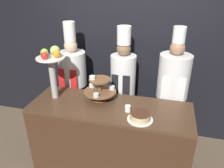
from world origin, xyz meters
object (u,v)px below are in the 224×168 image
cup_white (128,108)px  chef_left (73,79)px  cake_round (140,116)px  chef_center_right (172,88)px  fruit_pedestal (52,63)px  chef_center_left (123,83)px  tiered_stand (100,89)px

cup_white → chef_left: (-0.96, 0.65, -0.02)m
cake_round → chef_center_right: 0.86m
fruit_pedestal → chef_center_left: size_ratio=0.37×
cake_round → chef_left: size_ratio=0.16×
chef_center_right → chef_center_left: bearing=180.0°
fruit_pedestal → cake_round: bearing=-12.1°
chef_left → chef_center_left: 0.77m
tiered_stand → chef_left: size_ratio=0.22×
chef_left → chef_center_right: size_ratio=1.00×
tiered_stand → cup_white: 0.45m
tiered_stand → chef_left: chef_left is taller
cake_round → cup_white: (-0.16, 0.14, -0.01)m
cup_white → chef_center_left: 0.68m
chef_center_left → cake_round: bearing=-65.6°
cake_round → cup_white: bearing=140.1°
tiered_stand → cake_round: tiered_stand is taller
tiered_stand → chef_center_right: (0.88, 0.47, -0.11)m
chef_left → chef_center_left: (0.77, -0.00, 0.02)m
fruit_pedestal → cake_round: (1.13, -0.24, -0.42)m
fruit_pedestal → chef_center_right: chef_center_right is taller
chef_left → chef_center_right: bearing=-0.0°
cake_round → chef_center_right: chef_center_right is taller
chef_left → chef_center_left: bearing=-0.0°
chef_center_right → tiered_stand: bearing=-152.0°
chef_center_left → chef_center_right: chef_center_right is taller
tiered_stand → chef_center_right: bearing=28.0°
fruit_pedestal → cake_round: size_ratio=2.36×
cup_white → fruit_pedestal: bearing=173.7°
tiered_stand → chef_left: (-0.57, 0.47, -0.13)m
tiered_stand → chef_center_left: (0.20, 0.47, -0.11)m
cake_round → chef_center_right: bearing=67.4°
tiered_stand → cup_white: size_ratio=5.71×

